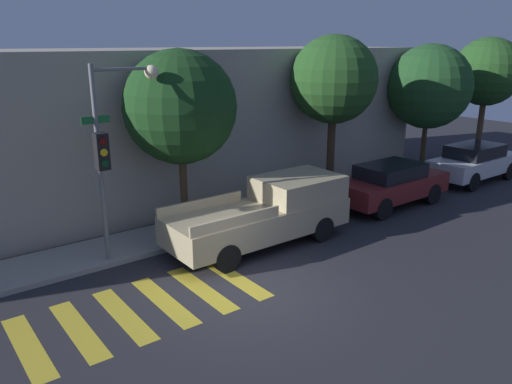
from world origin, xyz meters
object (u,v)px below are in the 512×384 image
sedan_middle (475,162)px  tree_behind_truck (487,72)px  tree_near_corner (180,107)px  sedan_near_corner (391,184)px  tree_far_end (429,87)px  pickup_truck (268,212)px  tree_midblock (334,80)px  traffic_light_pole (113,136)px

sedan_middle → tree_behind_truck: tree_behind_truck is taller
tree_near_corner → sedan_near_corner: bearing=-17.9°
sedan_middle → tree_far_end: (-0.36, 2.25, 2.91)m
pickup_truck → sedan_near_corner: (5.52, 0.00, -0.10)m
sedan_middle → tree_midblock: (-6.16, 2.25, 3.44)m
tree_near_corner → tree_behind_truck: (16.59, -0.00, 0.41)m
traffic_light_pole → tree_near_corner: size_ratio=0.94×
sedan_middle → tree_near_corner: 12.92m
sedan_near_corner → tree_midblock: size_ratio=0.75×
tree_midblock → tree_far_end: 5.82m
traffic_light_pole → tree_midblock: 8.75m
traffic_light_pole → sedan_middle: size_ratio=1.14×
tree_near_corner → tree_far_end: size_ratio=0.98×
sedan_middle → tree_far_end: 3.70m
tree_far_end → tree_behind_truck: tree_behind_truck is taller
sedan_near_corner → tree_far_end: bearing=24.1°
traffic_light_pole → tree_far_end: 14.48m
sedan_near_corner → sedan_middle: sedan_middle is taller
sedan_near_corner → pickup_truck: bearing=-180.0°
traffic_light_pole → tree_far_end: size_ratio=0.92×
traffic_light_pole → tree_near_corner: (2.43, 0.99, 0.41)m
sedan_near_corner → sedan_middle: bearing=-0.0°
traffic_light_pole → tree_behind_truck: bearing=3.0°
sedan_middle → pickup_truck: bearing=-180.0°
tree_behind_truck → sedan_middle: bearing=-151.8°
traffic_light_pole → tree_midblock: tree_midblock is taller
sedan_middle → tree_behind_truck: (4.21, 2.25, 3.36)m
tree_far_end → tree_behind_truck: (4.57, -0.00, 0.45)m
tree_behind_truck → pickup_truck: bearing=-171.5°
sedan_near_corner → tree_near_corner: bearing=162.1°
pickup_truck → tree_near_corner: 3.92m
sedan_middle → tree_behind_truck: 5.84m
tree_near_corner → tree_midblock: tree_midblock is taller
sedan_near_corner → tree_behind_truck: tree_behind_truck is taller
pickup_truck → tree_near_corner: size_ratio=0.99×
pickup_truck → sedan_near_corner: size_ratio=1.22×
sedan_middle → tree_far_end: size_ratio=0.81×
tree_midblock → pickup_truck: bearing=-154.7°
pickup_truck → tree_behind_truck: bearing=8.5°
pickup_truck → tree_near_corner: tree_near_corner is taller
pickup_truck → tree_midblock: tree_midblock is taller
tree_midblock → tree_far_end: tree_midblock is taller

